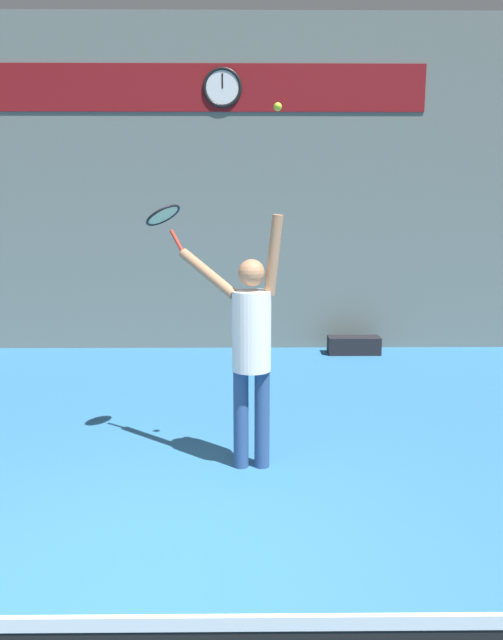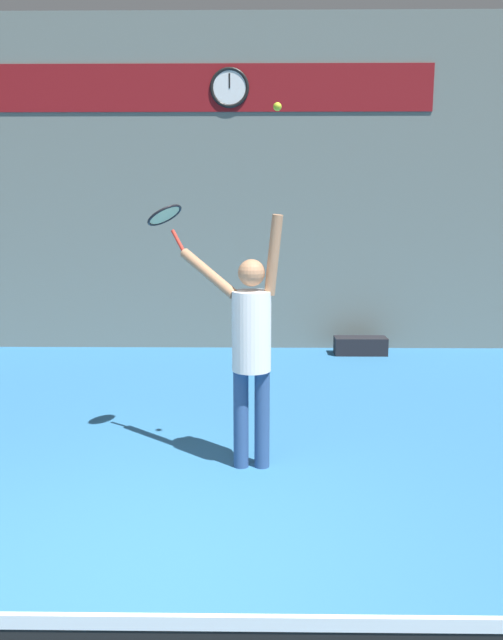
{
  "view_description": "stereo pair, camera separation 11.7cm",
  "coord_description": "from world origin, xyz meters",
  "px_view_note": "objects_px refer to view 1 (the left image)",
  "views": [
    {
      "loc": [
        0.65,
        -3.27,
        2.25
      ],
      "look_at": [
        0.7,
        1.83,
        1.3
      ],
      "focal_mm": 35.0,
      "sensor_mm": 36.0,
      "label": 1
    },
    {
      "loc": [
        0.77,
        -3.27,
        2.25
      ],
      "look_at": [
        0.7,
        1.83,
        1.3
      ],
      "focal_mm": 35.0,
      "sensor_mm": 36.0,
      "label": 2
    }
  ],
  "objects_px": {
    "tennis_racket": "(164,217)",
    "tennis_ball": "(278,107)",
    "scoreboard_clock": "(222,87)",
    "tennis_player": "(251,341)",
    "equipment_bag": "(354,345)"
  },
  "relations": [
    {
      "from": "tennis_racket",
      "to": "equipment_bag",
      "type": "bearing_deg",
      "value": 57.12
    },
    {
      "from": "tennis_player",
      "to": "tennis_racket",
      "type": "xyz_separation_m",
      "value": [
        -0.76,
        0.46,
        1.02
      ]
    },
    {
      "from": "tennis_racket",
      "to": "equipment_bag",
      "type": "relative_size",
      "value": 0.55
    },
    {
      "from": "tennis_racket",
      "to": "tennis_ball",
      "type": "distance_m",
      "value": 1.41
    },
    {
      "from": "tennis_racket",
      "to": "equipment_bag",
      "type": "height_order",
      "value": "tennis_racket"
    },
    {
      "from": "scoreboard_clock",
      "to": "tennis_racket",
      "type": "relative_size",
      "value": 1.33
    },
    {
      "from": "tennis_racket",
      "to": "tennis_ball",
      "type": "bearing_deg",
      "value": -30.71
    },
    {
      "from": "scoreboard_clock",
      "to": "tennis_player",
      "type": "bearing_deg",
      "value": -85.26
    },
    {
      "from": "tennis_ball",
      "to": "equipment_bag",
      "type": "height_order",
      "value": "tennis_ball"
    },
    {
      "from": "equipment_bag",
      "to": "tennis_racket",
      "type": "bearing_deg",
      "value": -122.88
    },
    {
      "from": "equipment_bag",
      "to": "tennis_ball",
      "type": "bearing_deg",
      "value": -108.29
    },
    {
      "from": "tennis_player",
      "to": "tennis_racket",
      "type": "relative_size",
      "value": 5.0
    },
    {
      "from": "scoreboard_clock",
      "to": "tennis_ball",
      "type": "distance_m",
      "value": 4.75
    },
    {
      "from": "scoreboard_clock",
      "to": "equipment_bag",
      "type": "relative_size",
      "value": 0.74
    },
    {
      "from": "tennis_player",
      "to": "equipment_bag",
      "type": "distance_m",
      "value": 4.53
    }
  ]
}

